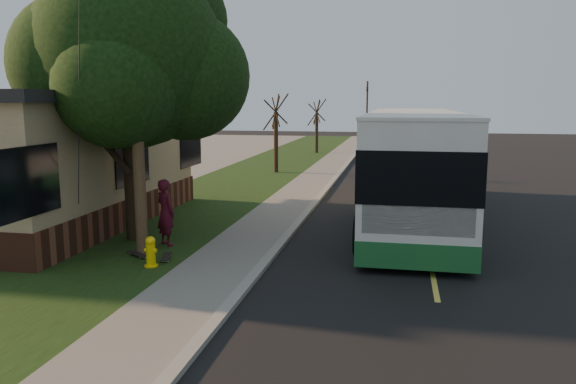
% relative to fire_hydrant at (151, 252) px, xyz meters
% --- Properties ---
extents(ground, '(120.00, 120.00, 0.00)m').
position_rel_fire_hydrant_xyz_m(ground, '(2.60, 0.00, -0.43)').
color(ground, black).
rests_on(ground, ground).
extents(road, '(8.00, 80.00, 0.01)m').
position_rel_fire_hydrant_xyz_m(road, '(6.60, 10.00, -0.43)').
color(road, black).
rests_on(road, ground).
extents(curb, '(0.25, 80.00, 0.12)m').
position_rel_fire_hydrant_xyz_m(curb, '(2.60, 10.00, -0.37)').
color(curb, gray).
rests_on(curb, ground).
extents(sidewalk, '(2.00, 80.00, 0.08)m').
position_rel_fire_hydrant_xyz_m(sidewalk, '(1.60, 10.00, -0.39)').
color(sidewalk, slate).
rests_on(sidewalk, ground).
extents(grass_verge, '(5.00, 80.00, 0.07)m').
position_rel_fire_hydrant_xyz_m(grass_verge, '(-1.90, 10.00, -0.40)').
color(grass_verge, black).
rests_on(grass_verge, ground).
extents(building_lot, '(15.00, 80.00, 0.04)m').
position_rel_fire_hydrant_xyz_m(building_lot, '(-11.90, 10.00, -0.41)').
color(building_lot, slate).
rests_on(building_lot, ground).
extents(fire_hydrant, '(0.32, 0.32, 0.74)m').
position_rel_fire_hydrant_xyz_m(fire_hydrant, '(0.00, 0.00, 0.00)').
color(fire_hydrant, yellow).
rests_on(fire_hydrant, grass_verge).
extents(utility_pole, '(2.86, 3.21, 9.07)m').
position_rel_fire_hydrant_xyz_m(utility_pole, '(-0.71, 0.99, 4.20)').
color(utility_pole, '#473321').
rests_on(utility_pole, ground).
extents(leafy_tree, '(6.30, 6.00, 7.80)m').
position_rel_fire_hydrant_xyz_m(leafy_tree, '(-1.57, 2.65, 4.73)').
color(leafy_tree, black).
rests_on(leafy_tree, grass_verge).
extents(bare_tree_near, '(1.38, 1.21, 4.31)m').
position_rel_fire_hydrant_xyz_m(bare_tree_near, '(-0.90, 18.00, 1.72)').
color(bare_tree_near, black).
rests_on(bare_tree_near, grass_verge).
extents(bare_tree_far, '(1.38, 1.21, 4.03)m').
position_rel_fire_hydrant_xyz_m(bare_tree_far, '(-0.40, 30.00, 1.57)').
color(bare_tree_far, black).
rests_on(bare_tree_far, grass_verge).
extents(traffic_signal, '(0.18, 0.22, 5.50)m').
position_rel_fire_hydrant_xyz_m(traffic_signal, '(3.10, 34.00, 2.73)').
color(traffic_signal, '#2D2D30').
rests_on(traffic_signal, ground).
extents(transit_bus, '(3.10, 13.44, 3.63)m').
position_rel_fire_hydrant_xyz_m(transit_bus, '(6.20, 7.18, 1.50)').
color(transit_bus, silver).
rests_on(transit_bus, ground).
extents(skateboarder, '(0.80, 0.73, 1.83)m').
position_rel_fire_hydrant_xyz_m(skateboarder, '(-0.45, 1.97, 0.55)').
color(skateboarder, '#4B0F1E').
rests_on(skateboarder, grass_verge).
extents(skateboard_main, '(0.41, 0.81, 0.07)m').
position_rel_fire_hydrant_xyz_m(skateboard_main, '(0.10, 0.67, -0.31)').
color(skateboard_main, black).
rests_on(skateboard_main, grass_verge).
extents(skateboard_spare, '(0.76, 0.60, 0.07)m').
position_rel_fire_hydrant_xyz_m(skateboard_spare, '(-0.73, 0.76, -0.31)').
color(skateboard_spare, black).
rests_on(skateboard_spare, grass_verge).
extents(dumpster, '(1.74, 1.55, 1.27)m').
position_rel_fire_hydrant_xyz_m(dumpster, '(-6.79, 7.78, 0.25)').
color(dumpster, black).
rests_on(dumpster, building_lot).
extents(distant_car, '(1.81, 4.32, 1.46)m').
position_rel_fire_hydrant_xyz_m(distant_car, '(4.78, 25.27, 0.30)').
color(distant_car, black).
rests_on(distant_car, ground).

